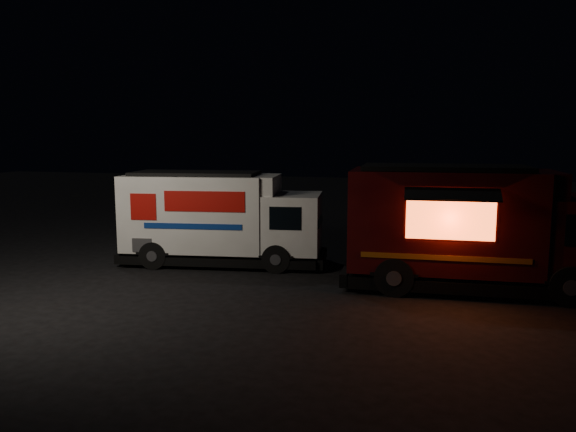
% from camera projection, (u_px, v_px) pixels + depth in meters
% --- Properties ---
extents(ground, '(80.00, 80.00, 0.00)m').
position_uv_depth(ground, '(196.00, 282.00, 15.85)').
color(ground, black).
rests_on(ground, ground).
extents(white_truck, '(6.78, 3.07, 2.97)m').
position_uv_depth(white_truck, '(223.00, 218.00, 17.94)').
color(white_truck, white).
rests_on(white_truck, ground).
extents(red_truck, '(7.25, 2.94, 3.32)m').
position_uv_depth(red_truck, '(479.00, 228.00, 14.94)').
color(red_truck, '#3B0B0A').
rests_on(red_truck, ground).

